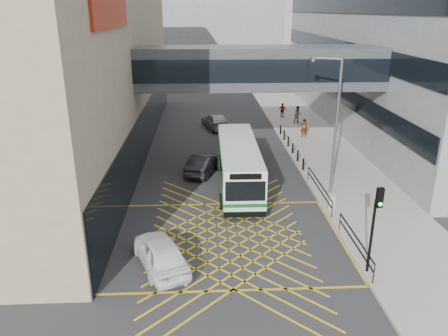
{
  "coord_description": "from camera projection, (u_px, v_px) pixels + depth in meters",
  "views": [
    {
      "loc": [
        -1.2,
        -20.48,
        11.53
      ],
      "look_at": [
        0.0,
        4.0,
        2.6
      ],
      "focal_mm": 35.0,
      "sensor_mm": 36.0,
      "label": 1
    }
  ],
  "objects": [
    {
      "name": "pedestrian_a",
      "position": [
        304.0,
        128.0,
        41.01
      ],
      "size": [
        0.71,
        0.53,
        1.74
      ],
      "primitive_type": "imported",
      "rotation": [
        0.0,
        0.0,
        3.1
      ],
      "color": "gray",
      "rests_on": "pavement"
    },
    {
      "name": "car_silver",
      "position": [
        216.0,
        121.0,
        44.77
      ],
      "size": [
        3.23,
        5.37,
        1.56
      ],
      "primitive_type": "imported",
      "rotation": [
        0.0,
        0.0,
        3.38
      ],
      "color": "#989CA0",
      "rests_on": "ground"
    },
    {
      "name": "car_dark",
      "position": [
        203.0,
        164.0,
        32.43
      ],
      "size": [
        3.19,
        5.02,
        1.46
      ],
      "primitive_type": "imported",
      "rotation": [
        0.0,
        0.0,
        2.83
      ],
      "color": "black",
      "rests_on": "ground"
    },
    {
      "name": "building_far",
      "position": [
        197.0,
        25.0,
        76.36
      ],
      "size": [
        28.0,
        16.0,
        18.0
      ],
      "primitive_type": "cube",
      "color": "gray",
      "rests_on": "ground"
    },
    {
      "name": "pedestrian_c",
      "position": [
        283.0,
        110.0,
        48.5
      ],
      "size": [
        1.04,
        0.91,
        1.6
      ],
      "primitive_type": "imported",
      "rotation": [
        0.0,
        0.0,
        2.54
      ],
      "color": "gray",
      "rests_on": "pavement"
    },
    {
      "name": "pedestrian_b",
      "position": [
        298.0,
        115.0,
        46.01
      ],
      "size": [
        0.97,
        0.67,
        1.82
      ],
      "primitive_type": "imported",
      "rotation": [
        0.0,
        0.0,
        0.19
      ],
      "color": "gray",
      "rests_on": "pavement"
    },
    {
      "name": "car_white",
      "position": [
        160.0,
        252.0,
        20.51
      ],
      "size": [
        3.71,
        5.32,
        1.57
      ],
      "primitive_type": "imported",
      "rotation": [
        0.0,
        0.0,
        3.52
      ],
      "color": "white",
      "rests_on": "ground"
    },
    {
      "name": "street_lamp",
      "position": [
        334.0,
        119.0,
        27.2
      ],
      "size": [
        1.88,
        1.03,
        8.67
      ],
      "rotation": [
        0.0,
        0.0,
        -0.43
      ],
      "color": "slate",
      "rests_on": "pavement"
    },
    {
      "name": "litter_bin",
      "position": [
        332.0,
        202.0,
        26.4
      ],
      "size": [
        0.48,
        0.48,
        0.83
      ],
      "primitive_type": "cylinder",
      "color": "#ADA89E",
      "rests_on": "pavement"
    },
    {
      "name": "box_junction",
      "position": [
        228.0,
        239.0,
        23.23
      ],
      "size": [
        12.0,
        9.0,
        0.01
      ],
      "color": "gold",
      "rests_on": "ground"
    },
    {
      "name": "kerb_railings",
      "position": [
        333.0,
        208.0,
        24.88
      ],
      "size": [
        0.05,
        12.54,
        1.0
      ],
      "color": "black",
      "rests_on": "pavement"
    },
    {
      "name": "ground",
      "position": [
        228.0,
        239.0,
        23.23
      ],
      "size": [
        120.0,
        120.0,
        0.0
      ],
      "primitive_type": "plane",
      "color": "#333335"
    },
    {
      "name": "bus",
      "position": [
        238.0,
        163.0,
        29.76
      ],
      "size": [
        2.84,
        10.99,
        3.07
      ],
      "rotation": [
        0.0,
        0.0,
        -0.01
      ],
      "color": "silver",
      "rests_on": "ground"
    },
    {
      "name": "traffic_light",
      "position": [
        375.0,
        218.0,
        19.1
      ],
      "size": [
        0.32,
        0.5,
        4.25
      ],
      "rotation": [
        0.0,
        0.0,
        0.17
      ],
      "color": "black",
      "rests_on": "pavement"
    },
    {
      "name": "pavement",
      "position": [
        322.0,
        150.0,
        37.69
      ],
      "size": [
        6.0,
        54.0,
        0.16
      ],
      "primitive_type": "cube",
      "color": "#A7A199",
      "rests_on": "ground"
    },
    {
      "name": "bollards",
      "position": [
        290.0,
        145.0,
        37.38
      ],
      "size": [
        0.14,
        10.14,
        0.9
      ],
      "color": "black",
      "rests_on": "pavement"
    },
    {
      "name": "skybridge",
      "position": [
        259.0,
        68.0,
        32.06
      ],
      "size": [
        20.0,
        4.1,
        3.0
      ],
      "color": "#383D43",
      "rests_on": "ground"
    }
  ]
}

